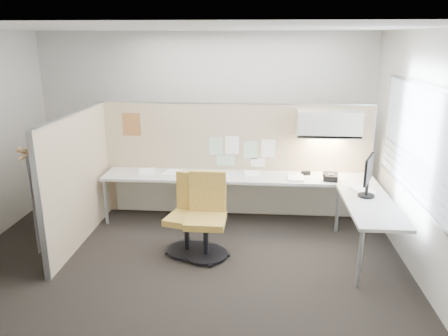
# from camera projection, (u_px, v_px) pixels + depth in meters

# --- Properties ---
(floor) EXTENTS (5.50, 4.50, 0.01)m
(floor) POSITION_uv_depth(u_px,v_px,m) (185.00, 260.00, 5.52)
(floor) COLOR black
(floor) RESTS_ON ground
(ceiling) EXTENTS (5.50, 4.50, 0.01)m
(ceiling) POSITION_uv_depth(u_px,v_px,m) (178.00, 27.00, 4.71)
(ceiling) COLOR white
(ceiling) RESTS_ON wall_back
(wall_back) EXTENTS (5.50, 0.02, 2.80)m
(wall_back) POSITION_uv_depth(u_px,v_px,m) (205.00, 119.00, 7.27)
(wall_back) COLOR beige
(wall_back) RESTS_ON ground
(wall_front) EXTENTS (5.50, 0.02, 2.80)m
(wall_front) POSITION_uv_depth(u_px,v_px,m) (125.00, 237.00, 2.97)
(wall_front) COLOR beige
(wall_front) RESTS_ON ground
(wall_right) EXTENTS (0.02, 4.50, 2.80)m
(wall_right) POSITION_uv_depth(u_px,v_px,m) (423.00, 158.00, 4.91)
(wall_right) COLOR beige
(wall_right) RESTS_ON ground
(window_pane) EXTENTS (0.01, 2.80, 1.30)m
(window_pane) POSITION_uv_depth(u_px,v_px,m) (422.00, 145.00, 4.87)
(window_pane) COLOR #A4B1BE
(window_pane) RESTS_ON wall_right
(partition_back) EXTENTS (4.10, 0.06, 1.75)m
(partition_back) POSITION_uv_depth(u_px,v_px,m) (235.00, 160.00, 6.76)
(partition_back) COLOR tan
(partition_back) RESTS_ON floor
(partition_left) EXTENTS (0.06, 2.20, 1.75)m
(partition_left) POSITION_uv_depth(u_px,v_px,m) (79.00, 179.00, 5.86)
(partition_left) COLOR tan
(partition_left) RESTS_ON floor
(desk) EXTENTS (4.00, 2.07, 0.73)m
(desk) POSITION_uv_depth(u_px,v_px,m) (260.00, 188.00, 6.35)
(desk) COLOR beige
(desk) RESTS_ON floor
(overhead_bin) EXTENTS (0.90, 0.36, 0.38)m
(overhead_bin) POSITION_uv_depth(u_px,v_px,m) (329.00, 124.00, 6.27)
(overhead_bin) COLOR beige
(overhead_bin) RESTS_ON partition_back
(task_light_strip) EXTENTS (0.60, 0.06, 0.02)m
(task_light_strip) POSITION_uv_depth(u_px,v_px,m) (328.00, 138.00, 6.33)
(task_light_strip) COLOR #FFEABF
(task_light_strip) RESTS_ON overhead_bin
(pinned_papers) EXTENTS (1.01, 0.00, 0.47)m
(pinned_papers) POSITION_uv_depth(u_px,v_px,m) (240.00, 151.00, 6.67)
(pinned_papers) COLOR #8CBF8C
(pinned_papers) RESTS_ON partition_back
(poster) EXTENTS (0.28, 0.00, 0.35)m
(poster) POSITION_uv_depth(u_px,v_px,m) (131.00, 124.00, 6.69)
(poster) COLOR orange
(poster) RESTS_ON partition_back
(chair_left) EXTENTS (0.56, 0.56, 1.06)m
(chair_left) POSITION_uv_depth(u_px,v_px,m) (206.00, 218.00, 5.54)
(chair_left) COLOR black
(chair_left) RESTS_ON floor
(chair_right) EXTENTS (0.58, 0.59, 1.01)m
(chair_right) POSITION_uv_depth(u_px,v_px,m) (189.00, 217.00, 5.65)
(chair_right) COLOR black
(chair_right) RESTS_ON floor
(monitor) EXTENTS (0.22, 0.48, 0.53)m
(monitor) POSITION_uv_depth(u_px,v_px,m) (368.00, 174.00, 5.54)
(monitor) COLOR black
(monitor) RESTS_ON desk
(phone) EXTENTS (0.23, 0.22, 0.12)m
(phone) POSITION_uv_depth(u_px,v_px,m) (330.00, 177.00, 6.25)
(phone) COLOR black
(phone) RESTS_ON desk
(stapler) EXTENTS (0.14, 0.06, 0.05)m
(stapler) POSITION_uv_depth(u_px,v_px,m) (306.00, 173.00, 6.52)
(stapler) COLOR black
(stapler) RESTS_ON desk
(tape_dispenser) EXTENTS (0.11, 0.07, 0.06)m
(tape_dispenser) POSITION_uv_depth(u_px,v_px,m) (306.00, 173.00, 6.50)
(tape_dispenser) COLOR black
(tape_dispenser) RESTS_ON desk
(coat_hook) EXTENTS (0.18, 0.49, 1.45)m
(coat_hook) POSITION_uv_depth(u_px,v_px,m) (30.00, 161.00, 4.76)
(coat_hook) COLOR silver
(coat_hook) RESTS_ON partition_left
(paper_stack_0) EXTENTS (0.28, 0.34, 0.03)m
(paper_stack_0) POSITION_uv_depth(u_px,v_px,m) (147.00, 172.00, 6.61)
(paper_stack_0) COLOR white
(paper_stack_0) RESTS_ON desk
(paper_stack_1) EXTENTS (0.28, 0.34, 0.02)m
(paper_stack_1) POSITION_uv_depth(u_px,v_px,m) (172.00, 173.00, 6.59)
(paper_stack_1) COLOR white
(paper_stack_1) RESTS_ON desk
(paper_stack_2) EXTENTS (0.24, 0.30, 0.04)m
(paper_stack_2) POSITION_uv_depth(u_px,v_px,m) (219.00, 175.00, 6.43)
(paper_stack_2) COLOR white
(paper_stack_2) RESTS_ON desk
(paper_stack_3) EXTENTS (0.26, 0.32, 0.02)m
(paper_stack_3) POSITION_uv_depth(u_px,v_px,m) (252.00, 174.00, 6.53)
(paper_stack_3) COLOR white
(paper_stack_3) RESTS_ON desk
(paper_stack_4) EXTENTS (0.24, 0.31, 0.03)m
(paper_stack_4) POSITION_uv_depth(u_px,v_px,m) (295.00, 178.00, 6.33)
(paper_stack_4) COLOR white
(paper_stack_4) RESTS_ON desk
(paper_stack_5) EXTENTS (0.32, 0.36, 0.02)m
(paper_stack_5) POSITION_uv_depth(u_px,v_px,m) (362.00, 190.00, 5.84)
(paper_stack_5) COLOR white
(paper_stack_5) RESTS_ON desk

